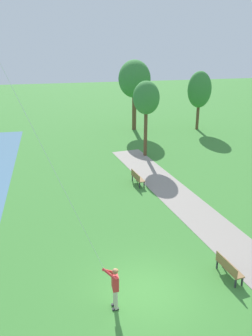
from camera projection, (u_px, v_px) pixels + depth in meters
ground_plane at (146, 292)px, 14.75m from camera, size 120.00×120.00×0.00m
walkway_path at (239, 251)px, 17.49m from camera, size 7.19×32.00×0.02m
person_kite_flyer at (115, 285)px, 13.58m from camera, size 0.61×0.52×1.83m
park_bench_near_walkway at (228, 267)px, 15.46m from camera, size 0.66×1.55×0.88m
park_bench_far_walkway at (137, 177)px, 24.70m from camera, size 0.66×1.55×0.88m
tree_behind_path at (146, 99)px, 28.79m from camera, size 2.07×2.31×6.05m
tree_lakeside_far at (199, 90)px, 36.88m from camera, size 2.40×2.12×5.87m
tree_horizon_far at (134, 79)px, 36.37m from camera, size 3.15×3.62×6.96m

